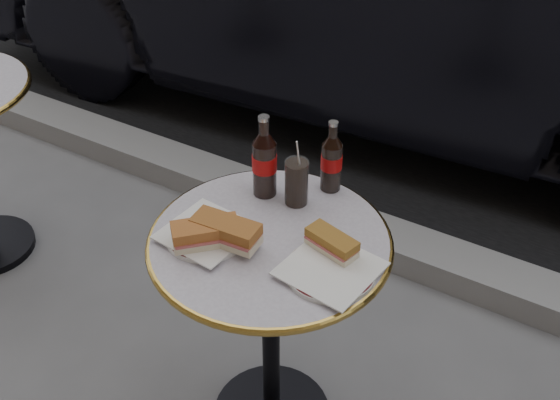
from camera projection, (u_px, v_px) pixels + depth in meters
The scene contains 10 objects.
curb at pixel (389, 244), 2.79m from camera, with size 40.00×0.20×0.12m, color gray.
bistro_table at pixel (271, 337), 1.98m from camera, with size 0.62×0.62×0.73m, color #BAB2C4, non-canonical shape.
plate_left at pixel (207, 234), 1.76m from camera, with size 0.21×0.21×0.01m, color white.
plate_right at pixel (330, 271), 1.65m from camera, with size 0.22×0.22×0.01m, color silver.
sandwich_left_a at pixel (206, 234), 1.71m from camera, with size 0.16×0.08×0.06m, color #AF622C.
sandwich_left_b at pixel (226, 232), 1.71m from camera, with size 0.17×0.08×0.06m, color #9F5C28.
sandwich_right at pixel (332, 244), 1.69m from camera, with size 0.13×0.06×0.05m, color #956326.
cola_bottle_left at pixel (264, 156), 1.84m from camera, with size 0.07×0.07×0.24m, color black, non-canonical shape.
cola_bottle_right at pixel (332, 156), 1.87m from camera, with size 0.06×0.06×0.21m, color black, non-canonical shape.
cola_glass at pixel (296, 182), 1.84m from camera, with size 0.06×0.06×0.13m, color black.
Camera 1 is at (0.71, -1.14, 1.87)m, focal length 45.00 mm.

